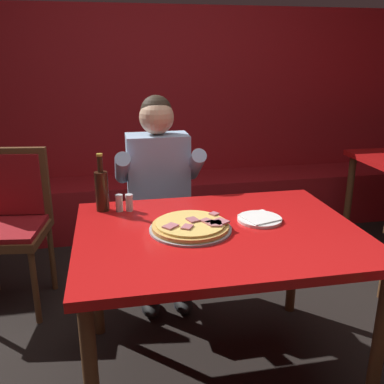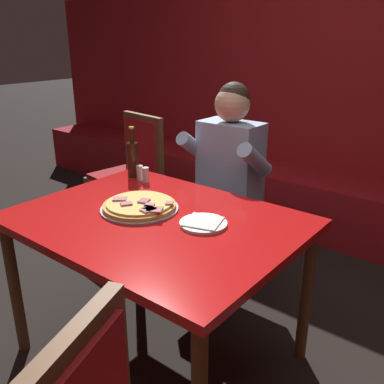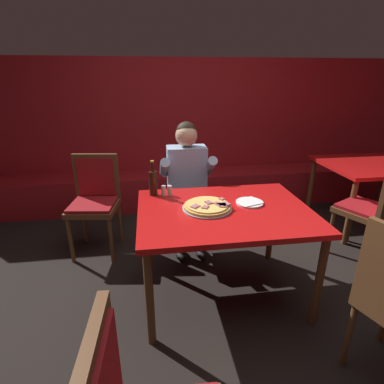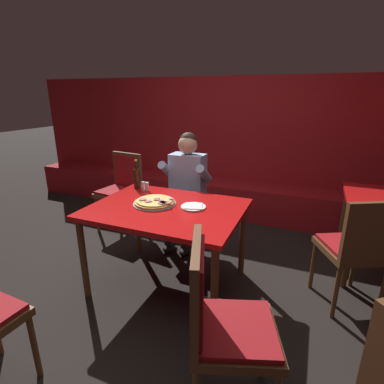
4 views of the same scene
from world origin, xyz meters
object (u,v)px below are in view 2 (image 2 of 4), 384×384
shaker_black_pepper (140,174)px  dining_chair_far_left (132,168)px  shaker_oregano (146,176)px  beer_bottle (133,158)px  main_dining_table (157,233)px  plate_white_paper (203,223)px  pizza (140,206)px  diner_seated_blue_shirt (222,178)px

shaker_black_pepper → dining_chair_far_left: (-0.65, 0.54, -0.22)m
shaker_oregano → dining_chair_far_left: size_ratio=0.09×
beer_bottle → shaker_oregano: bearing=-13.9°
main_dining_table → plate_white_paper: 0.24m
plate_white_paper → dining_chair_far_left: dining_chair_far_left is taller
main_dining_table → dining_chair_far_left: bearing=141.1°
pizza → diner_seated_blue_shirt: bearing=93.6°
shaker_black_pepper → plate_white_paper: bearing=-21.8°
beer_bottle → shaker_oregano: (0.13, -0.03, -0.07)m
beer_bottle → dining_chair_far_left: (-0.57, 0.52, -0.30)m
shaker_black_pepper → diner_seated_blue_shirt: diner_seated_blue_shirt is taller
pizza → beer_bottle: beer_bottle is taller
pizza → plate_white_paper: bearing=8.3°
main_dining_table → pizza: 0.16m
shaker_black_pepper → shaker_oregano: same height
shaker_oregano → dining_chair_far_left: bearing=141.9°
plate_white_paper → shaker_black_pepper: bearing=158.2°
plate_white_paper → main_dining_table: bearing=-162.0°
shaker_black_pepper → diner_seated_blue_shirt: size_ratio=0.07×
dining_chair_far_left → diner_seated_blue_shirt: bearing=-6.1°
plate_white_paper → shaker_black_pepper: (-0.65, 0.26, 0.03)m
plate_white_paper → diner_seated_blue_shirt: size_ratio=0.16×
main_dining_table → beer_bottle: beer_bottle is taller
pizza → plate_white_paper: 0.34m
pizza → plate_white_paper: (0.34, 0.05, -0.01)m
plate_white_paper → shaker_oregano: 0.65m
main_dining_table → plate_white_paper: (0.22, 0.07, 0.09)m
shaker_black_pepper → shaker_oregano: bearing=-5.0°
shaker_black_pepper → dining_chair_far_left: bearing=140.1°
diner_seated_blue_shirt → dining_chair_far_left: 0.92m
shaker_oregano → diner_seated_blue_shirt: size_ratio=0.07×
pizza → shaker_black_pepper: 0.43m
dining_chair_far_left → plate_white_paper: bearing=-31.8°
main_dining_table → pizza: bearing=170.7°
plate_white_paper → shaker_oregano: shaker_oregano is taller
pizza → beer_bottle: size_ratio=1.27×
plate_white_paper → diner_seated_blue_shirt: diner_seated_blue_shirt is taller
beer_bottle → dining_chair_far_left: size_ratio=0.30×
dining_chair_far_left → shaker_black_pepper: bearing=-39.9°
beer_bottle → dining_chair_far_left: bearing=137.8°
pizza → shaker_black_pepper: size_ratio=4.30×
pizza → diner_seated_blue_shirt: 0.76m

